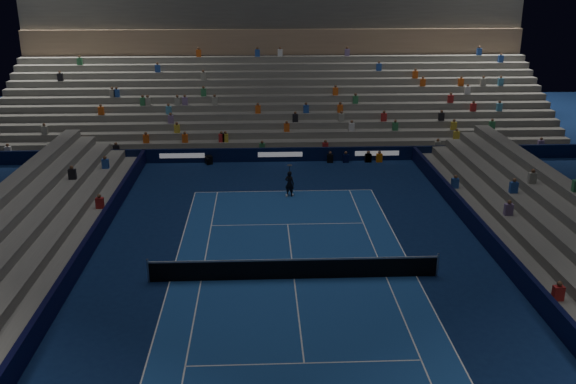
% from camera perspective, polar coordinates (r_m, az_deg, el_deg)
% --- Properties ---
extents(ground, '(90.00, 90.00, 0.00)m').
position_cam_1_polar(ground, '(28.13, 0.56, -7.89)').
color(ground, '#0B1C47').
rests_on(ground, ground).
extents(court_surface, '(10.97, 23.77, 0.01)m').
position_cam_1_polar(court_surface, '(28.12, 0.56, -7.88)').
color(court_surface, '#19458E').
rests_on(court_surface, ground).
extents(sponsor_barrier_far, '(44.00, 0.25, 1.00)m').
position_cam_1_polar(sponsor_barrier_far, '(45.23, -0.72, 3.42)').
color(sponsor_barrier_far, black).
rests_on(sponsor_barrier_far, ground).
extents(sponsor_barrier_east, '(0.25, 37.00, 1.00)m').
position_cam_1_polar(sponsor_barrier_east, '(30.00, 19.51, -6.21)').
color(sponsor_barrier_east, black).
rests_on(sponsor_barrier_east, ground).
extents(sponsor_barrier_west, '(0.25, 37.00, 1.00)m').
position_cam_1_polar(sponsor_barrier_west, '(29.08, -19.05, -6.98)').
color(sponsor_barrier_west, black).
rests_on(sponsor_barrier_west, ground).
extents(grandstand_main, '(44.00, 15.20, 11.20)m').
position_cam_1_polar(grandstand_main, '(53.75, -1.07, 9.10)').
color(grandstand_main, slate).
rests_on(grandstand_main, ground).
extents(tennis_net, '(12.90, 0.10, 1.10)m').
position_cam_1_polar(tennis_net, '(27.90, 0.56, -6.97)').
color(tennis_net, '#B2B2B7').
rests_on(tennis_net, ground).
extents(tennis_player, '(0.68, 0.59, 1.58)m').
position_cam_1_polar(tennis_player, '(37.98, 0.14, 0.76)').
color(tennis_player, black).
rests_on(tennis_player, ground).
extents(broadcast_camera, '(0.60, 0.96, 0.58)m').
position_cam_1_polar(broadcast_camera, '(44.97, -7.20, 2.91)').
color(broadcast_camera, black).
rests_on(broadcast_camera, ground).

